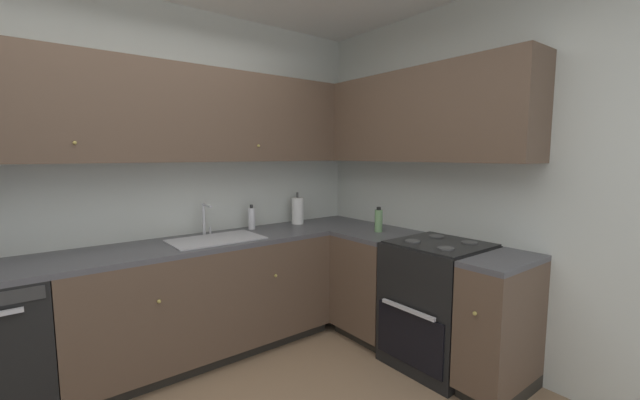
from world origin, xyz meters
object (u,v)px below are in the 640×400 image
(soap_bottle, at_px, (252,218))
(paper_towel_roll, at_px, (298,211))
(oil_bottle, at_px, (379,220))
(oven_range, at_px, (438,303))

(soap_bottle, xyz_separation_m, paper_towel_roll, (0.46, -0.02, 0.03))
(soap_bottle, xyz_separation_m, oil_bottle, (0.77, -0.75, 0.00))
(soap_bottle, bearing_deg, paper_towel_roll, -2.48)
(paper_towel_roll, bearing_deg, oven_range, -76.05)
(oven_range, relative_size, soap_bottle, 4.91)
(oil_bottle, bearing_deg, soap_bottle, 135.84)
(oven_range, bearing_deg, oil_bottle, 91.87)
(soap_bottle, distance_m, oil_bottle, 1.07)
(paper_towel_roll, xyz_separation_m, oil_bottle, (0.31, -0.73, -0.03))
(oven_range, relative_size, oil_bottle, 5.03)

